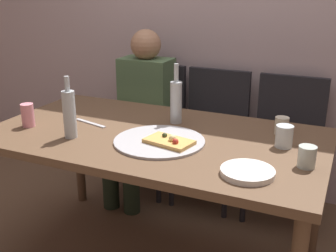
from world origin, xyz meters
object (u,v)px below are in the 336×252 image
Objects in this scene: chair_right at (286,138)px; beer_bottle at (69,113)px; pizza_slice_last at (169,141)px; tumbler_near at (307,157)px; wine_bottle at (176,101)px; chair_middle at (212,127)px; chair_left at (151,119)px; guest_in_sweater at (141,107)px; wine_glass at (284,136)px; dining_table at (155,147)px; plate_stack at (247,172)px; table_knife at (91,123)px; soda_can at (28,115)px; pizza_tray at (159,141)px; tumbler_far at (282,126)px.

beer_bottle is at bearing 50.81° from chair_right.
pizza_slice_last is 2.65× the size of tumbler_near.
chair_middle is at bearing 90.59° from wine_bottle.
beer_bottle is 1.14m from chair_left.
chair_middle is 0.77× the size of guest_in_sweater.
wine_glass reaches higher than pizza_slice_last.
beer_bottle is at bearing -149.00° from dining_table.
wine_bottle is at bearing 137.18° from plate_stack.
plate_stack is 0.96m from table_knife.
chair_left is (-1.00, 1.13, -0.25)m from plate_stack.
guest_in_sweater is at bearing 8.77° from chair_right.
soda_can is (-0.68, -0.38, -0.06)m from wine_bottle.
pizza_tray is at bearing 159.61° from plate_stack.
guest_in_sweater reaches higher than chair_right.
wine_glass is (0.48, 0.21, 0.03)m from pizza_slice_last.
wine_glass reaches higher than table_knife.
beer_bottle is 1.41× the size of plate_stack.
chair_middle is (-0.11, 0.98, -0.26)m from pizza_slice_last.
pizza_slice_last is 0.51m from beer_bottle.
tumbler_far reaches higher than dining_table.
guest_in_sweater is at bearing 123.20° from pizza_tray.
pizza_slice_last is 0.79m from soda_can.
pizza_tray is at bearing 160.38° from pizza_slice_last.
wine_bottle is 0.36× the size of chair_left.
chair_right is (0.53, 0.86, -0.17)m from dining_table.
wine_bottle reaches higher than tumbler_far.
wine_glass is at bearing 123.48° from tumbler_near.
tumbler_far is (-0.17, 0.36, -0.00)m from tumbler_near.
dining_table is at bearing 153.58° from plate_stack.
chair_left reaches higher than soda_can.
dining_table is 0.69m from soda_can.
pizza_tray is (0.07, -0.09, 0.08)m from dining_table.
wine_bottle is at bearing 28.84° from soda_can.
soda_can is 0.10× the size of guest_in_sweater.
table_knife is at bearing 163.60° from plate_stack.
beer_bottle is 0.25m from table_knife.
beer_bottle reaches higher than tumbler_near.
tumbler_far is at bearing 149.75° from chair_left.
dining_table is 5.24× the size of wine_bottle.
wine_bottle is 0.78m from soda_can.
tumbler_far is at bearing 26.92° from beer_bottle.
soda_can reaches higher than plate_stack.
wine_bottle is 0.90m from chair_right.
pizza_slice_last is (0.14, -0.12, 0.10)m from dining_table.
tumbler_far is 0.18m from wine_glass.
beer_bottle is 1.43m from chair_right.
chair_left is (-0.48, 0.66, -0.36)m from wine_bottle.
tumbler_far is at bearing 5.68° from wine_bottle.
chair_middle is (0.40, 0.86, -0.24)m from table_knife.
wine_glass is (0.55, 0.18, 0.05)m from pizza_tray.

